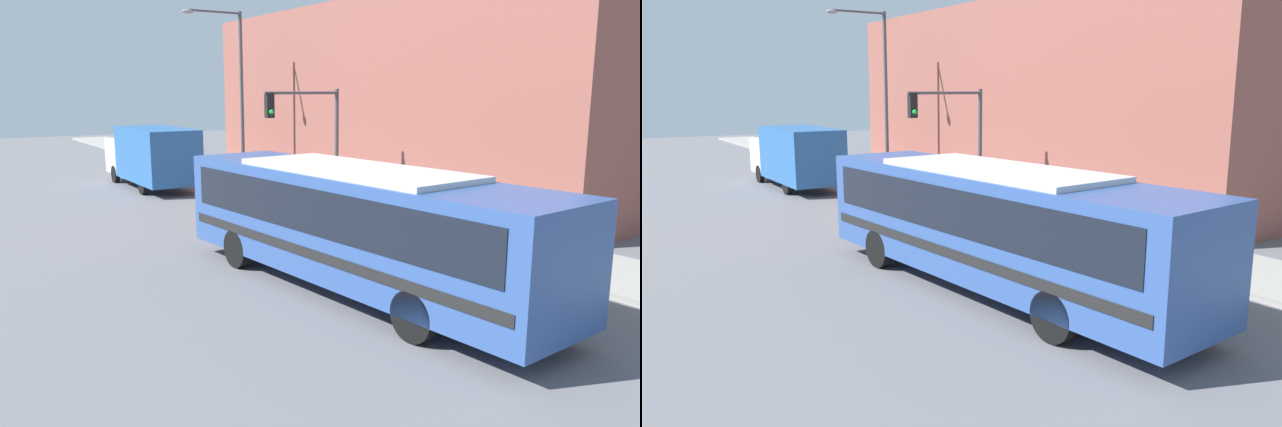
# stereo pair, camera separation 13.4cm
# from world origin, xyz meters

# --- Properties ---
(ground_plane) EXTENTS (120.00, 120.00, 0.00)m
(ground_plane) POSITION_xyz_m (0.00, 0.00, 0.00)
(ground_plane) COLOR slate
(sidewalk) EXTENTS (3.37, 70.00, 0.15)m
(sidewalk) POSITION_xyz_m (6.19, 20.00, 0.08)
(sidewalk) COLOR gray
(sidewalk) RESTS_ON ground_plane
(building_facade) EXTENTS (6.00, 25.32, 8.82)m
(building_facade) POSITION_xyz_m (10.87, 13.66, 4.41)
(building_facade) COLOR brown
(building_facade) RESTS_ON ground_plane
(city_bus) EXTENTS (3.56, 11.54, 3.05)m
(city_bus) POSITION_xyz_m (-0.18, 1.68, 1.78)
(city_bus) COLOR #2D4C8C
(city_bus) RESTS_ON ground_plane
(delivery_truck) EXTENTS (2.48, 7.95, 3.01)m
(delivery_truck) POSITION_xyz_m (1.09, 20.44, 1.64)
(delivery_truck) COLOR #265999
(delivery_truck) RESTS_ON ground_plane
(fire_hydrant) EXTENTS (0.27, 0.37, 0.74)m
(fire_hydrant) POSITION_xyz_m (5.10, 4.12, 0.52)
(fire_hydrant) COLOR gold
(fire_hydrant) RESTS_ON sidewalk
(traffic_light_pole) EXTENTS (3.28, 0.35, 4.71)m
(traffic_light_pole) POSITION_xyz_m (4.06, 10.23, 3.42)
(traffic_light_pole) COLOR #47474C
(traffic_light_pole) RESTS_ON sidewalk
(parking_meter) EXTENTS (0.14, 0.14, 1.22)m
(parking_meter) POSITION_xyz_m (5.10, 8.55, 0.99)
(parking_meter) COLOR #47474C
(parking_meter) RESTS_ON sidewalk
(street_lamp) EXTENTS (3.07, 0.28, 8.46)m
(street_lamp) POSITION_xyz_m (4.97, 18.79, 5.15)
(street_lamp) COLOR #47474C
(street_lamp) RESTS_ON sidewalk
(pedestrian_near_corner) EXTENTS (0.34, 0.34, 1.57)m
(pedestrian_near_corner) POSITION_xyz_m (6.34, 13.16, 0.95)
(pedestrian_near_corner) COLOR #23283D
(pedestrian_near_corner) RESTS_ON sidewalk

